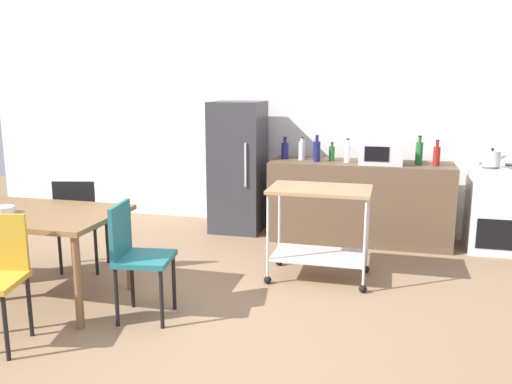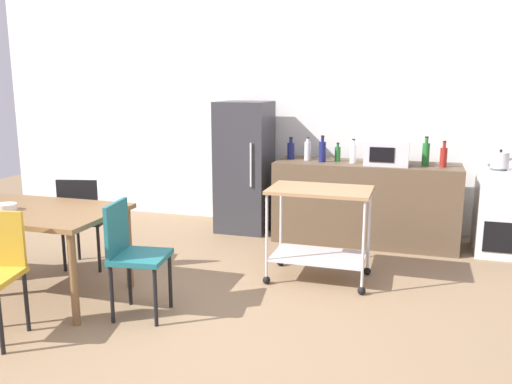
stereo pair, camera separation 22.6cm
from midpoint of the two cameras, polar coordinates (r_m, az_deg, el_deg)
ground_plane at (r=3.99m, az=-4.30°, el=-14.72°), size 12.00×12.00×0.00m
back_wall at (r=6.66m, az=5.65°, el=8.87°), size 8.40×0.12×2.90m
kitchen_counter at (r=6.08m, az=12.66°, el=-1.15°), size 2.00×0.64×0.90m
dining_table at (r=4.74m, az=-21.95°, el=-2.62°), size 1.50×0.90×0.75m
chair_teal at (r=4.14m, az=-11.62°, el=-6.17°), size 0.45×0.45×0.89m
chair_black at (r=5.30m, az=-16.84°, el=-2.50°), size 0.48×0.48×0.89m
stove_oven at (r=6.17m, az=26.22°, el=-1.88°), size 0.60×0.61×0.92m
refrigerator at (r=6.38m, az=-0.22°, el=2.71°), size 0.60×0.63×1.55m
kitchen_cart at (r=4.81m, az=8.16°, el=-2.85°), size 0.91×0.57×0.85m
bottle_hot_sauce at (r=6.16m, az=4.82°, el=4.47°), size 0.08×0.08×0.25m
bottle_soda at (r=6.09m, az=6.61°, el=4.44°), size 0.07×0.07×0.26m
bottle_olive_oil at (r=5.98m, az=8.20°, el=4.36°), size 0.08×0.08×0.29m
bottle_soy_sauce at (r=6.05m, az=9.81°, el=4.07°), size 0.06×0.06×0.21m
bottle_sparkling_water at (r=5.95m, az=11.44°, el=4.09°), size 0.07×0.07×0.26m
microwave at (r=5.89m, az=14.91°, el=4.07°), size 0.46×0.35×0.26m
bottle_wine at (r=5.96m, az=18.78°, el=3.91°), size 0.08×0.08×0.31m
bottle_sesame_oil at (r=5.92m, az=20.50°, el=3.57°), size 0.07×0.07×0.27m
fruit_bowl at (r=4.72m, az=-24.00°, el=-1.50°), size 0.17×0.17×0.05m
kettle at (r=5.96m, az=25.71°, el=3.10°), size 0.24×0.17×0.19m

